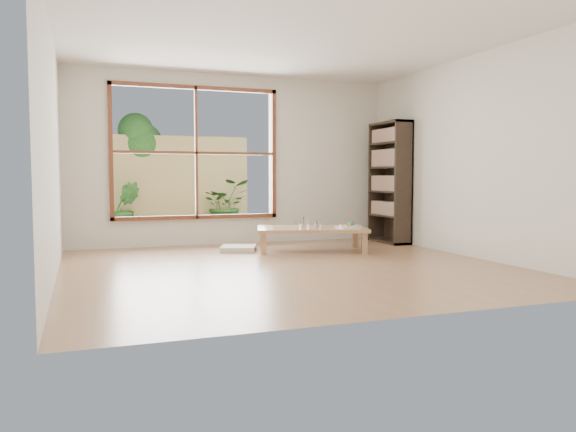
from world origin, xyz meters
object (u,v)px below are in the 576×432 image
Objects in this scene: low_table at (312,230)px; food_tray at (349,226)px; bookshelf at (390,183)px; garden_bench at (183,221)px.

low_table is 0.52m from food_tray.
food_tray is at bearing -145.51° from bookshelf.
food_tray is 0.29× the size of garden_bench.
garden_bench is (-1.90, 2.40, -0.05)m from food_tray.
garden_bench is at bearing 140.74° from low_table.
bookshelf is 1.71× the size of garden_bench.
low_table is 5.29× the size of food_tray.
food_tray is 3.06m from garden_bench.
bookshelf is at bearing 35.35° from low_table.
garden_bench is at bearing 150.93° from bookshelf.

